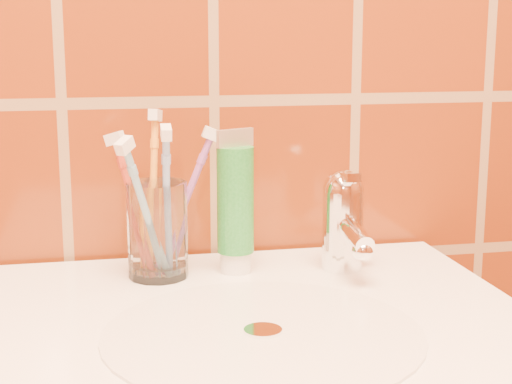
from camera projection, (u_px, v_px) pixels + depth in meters
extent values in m
cylinder|color=silver|center=(263.00, 333.00, 0.73)|extent=(0.30, 0.30, 0.00)
cylinder|color=white|center=(263.00, 331.00, 0.73)|extent=(0.04, 0.04, 0.00)
cylinder|color=white|center=(158.00, 230.00, 0.89)|extent=(0.09, 0.09, 0.11)
cylinder|color=white|center=(236.00, 262.00, 0.92)|extent=(0.04, 0.04, 0.02)
cylinder|color=#1C7628|center=(235.00, 200.00, 0.90)|extent=(0.04, 0.04, 0.12)
cube|color=beige|center=(235.00, 138.00, 0.89)|extent=(0.05, 0.01, 0.02)
cylinder|color=white|center=(342.00, 230.00, 0.92)|extent=(0.05, 0.05, 0.09)
sphere|color=white|center=(343.00, 190.00, 0.91)|extent=(0.05, 0.05, 0.05)
cylinder|color=white|center=(353.00, 232.00, 0.88)|extent=(0.02, 0.09, 0.03)
cube|color=white|center=(347.00, 177.00, 0.90)|extent=(0.02, 0.06, 0.01)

